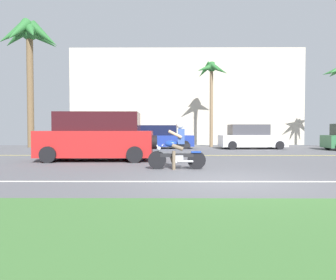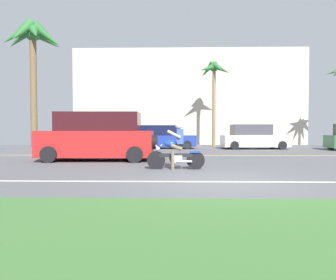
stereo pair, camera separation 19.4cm
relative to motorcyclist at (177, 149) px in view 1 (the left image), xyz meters
The scene contains 13 objects.
ground 1.48m from the motorcyclist, 31.52° to the left, with size 56.00×30.00×0.04m, color #545459.
grass_median 6.54m from the motorcyclist, 80.13° to the right, with size 56.00×3.80×0.06m, color #3D6B33.
lane_line_near 2.73m from the motorcyclist, 65.09° to the right, with size 50.40×0.12×0.01m, color silver.
lane_line_far 5.58m from the motorcyclist, 78.38° to the left, with size 50.40×0.12×0.01m, color yellow.
motorcyclist is the anchor object (origin of this frame).
suv_nearby 4.35m from the motorcyclist, 138.72° to the left, with size 4.86×2.23×2.00m.
parked_car_0 12.64m from the motorcyclist, 118.19° to the left, with size 3.85×1.94×1.52m.
parked_car_1 11.38m from the motorcyclist, 94.63° to the left, with size 4.48×2.02×1.60m.
parked_car_2 12.21m from the motorcyclist, 64.44° to the left, with size 4.43×2.13×1.65m.
palm_tree_1 17.85m from the motorcyclist, 129.96° to the left, with size 4.55×4.46×9.27m.
palm_tree_2 14.66m from the motorcyclist, 77.93° to the left, with size 2.67×2.62×6.55m.
motorcyclist_distant 8.81m from the motorcyclist, 132.73° to the left, with size 1.45×0.85×1.35m.
building_far 19.05m from the motorcyclist, 86.25° to the left, with size 20.31×4.00×8.37m, color beige.
Camera 1 is at (-1.36, -7.59, 1.26)m, focal length 32.83 mm.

